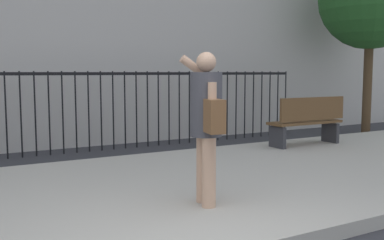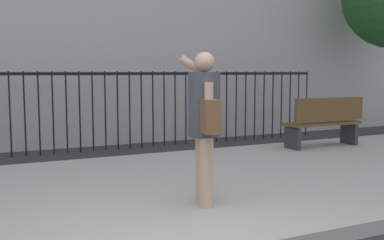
# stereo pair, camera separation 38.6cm
# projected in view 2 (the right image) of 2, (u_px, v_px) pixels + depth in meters

# --- Properties ---
(sidewalk) EXTENTS (28.00, 4.40, 0.15)m
(sidewalk) POSITION_uv_depth(u_px,v_px,m) (113.00, 197.00, 5.50)
(sidewalk) COLOR #B2ADA3
(sidewalk) RESTS_ON ground
(iron_fence) EXTENTS (12.03, 0.04, 1.60)m
(iron_fence) POSITION_uv_depth(u_px,v_px,m) (59.00, 101.00, 8.72)
(iron_fence) COLOR black
(iron_fence) RESTS_ON ground
(pedestrian_on_phone) EXTENTS (0.50, 0.70, 1.64)m
(pedestrian_on_phone) POSITION_uv_depth(u_px,v_px,m) (205.00, 118.00, 4.79)
(pedestrian_on_phone) COLOR tan
(pedestrian_on_phone) RESTS_ON sidewalk
(street_bench) EXTENTS (1.60, 0.45, 0.95)m
(street_bench) POSITION_uv_depth(u_px,v_px,m) (325.00, 121.00, 8.65)
(street_bench) COLOR brown
(street_bench) RESTS_ON sidewalk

